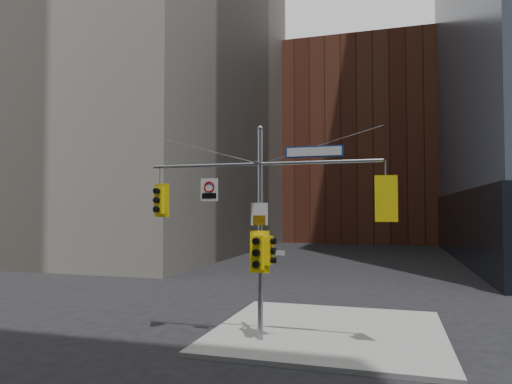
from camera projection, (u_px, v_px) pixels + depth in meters
The scene contains 13 objects.
ground at pixel (241, 364), 13.18m from camera, with size 160.00×160.00×0.00m, color black.
sidewalk_corner at pixel (329, 331), 16.45m from camera, with size 8.00×8.00×0.15m, color gray.
brick_midrise at pixel (361, 147), 69.30m from camera, with size 26.00×20.00×28.00m, color brown.
signal_assembly at pixel (260, 211), 15.27m from camera, with size 8.00×0.80×7.30m.
traffic_light_west_arm at pixel (160, 200), 16.37m from camera, with size 0.58×0.49×1.22m.
traffic_light_east_arm at pixel (386, 199), 14.13m from camera, with size 0.68×0.56×1.43m.
traffic_light_pole_side at pixel (270, 251), 15.12m from camera, with size 0.41×0.35×0.95m.
traffic_light_pole_front at pixel (258, 252), 14.96m from camera, with size 0.66×0.52×1.39m.
street_sign_blade at pixel (314, 152), 14.83m from camera, with size 1.90×0.06×0.37m.
regulatory_sign_arm at pixel (209, 189), 15.80m from camera, with size 0.63×0.08×0.78m.
regulatory_sign_pole at pixel (259, 215), 15.15m from camera, with size 0.57×0.11×0.75m.
street_blade_ew at pixel (273, 253), 15.09m from camera, with size 0.79×0.12×0.16m.
street_blade_ns at pixel (264, 255), 15.65m from camera, with size 0.05×0.69×0.14m.
Camera 1 is at (4.20, -12.70, 4.45)m, focal length 32.00 mm.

